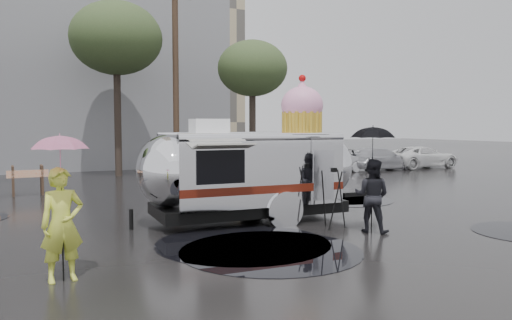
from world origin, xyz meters
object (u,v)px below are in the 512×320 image
person_left (62,225)px  tripod (334,193)px  airstream_trailer (252,168)px  person_right (372,196)px

person_left → tripod: bearing=5.3°
airstream_trailer → tripod: (1.22, -1.77, -0.50)m
airstream_trailer → tripod: bearing=-52.5°
person_right → tripod: bearing=-3.0°
person_left → tripod: size_ratio=1.24×
airstream_trailer → person_right: airstream_trailer is taller
airstream_trailer → person_left: (-4.76, -3.17, -0.45)m
airstream_trailer → person_right: (1.73, -2.51, -0.50)m
airstream_trailer → person_left: size_ratio=4.00×
person_right → person_left: bearing=58.8°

